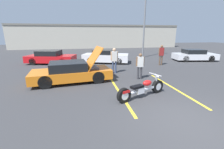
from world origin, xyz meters
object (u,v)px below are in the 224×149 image
light_pole (145,21)px  parked_car_mid_row (105,57)px  motorcycle (142,89)px  spectator_midground (140,64)px  spectator_by_show_car (114,58)px  parked_car_left_row (51,57)px  spectator_near_motorcycle (161,53)px  show_car_hood_open (72,72)px  parked_car_right_row (194,55)px

light_pole → parked_car_mid_row: size_ratio=1.59×
light_pole → motorcycle: 12.35m
parked_car_mid_row → spectator_midground: bearing=-58.9°
light_pole → motorcycle: light_pole is taller
spectator_by_show_car → spectator_midground: bearing=-54.4°
parked_car_left_row → spectator_near_motorcycle: size_ratio=2.61×
motorcycle → spectator_by_show_car: (-0.32, 4.35, 0.68)m
show_car_hood_open → spectator_by_show_car: (2.80, 1.46, 0.48)m
spectator_midground → spectator_by_show_car: bearing=125.6°
show_car_hood_open → parked_car_mid_row: (2.79, 5.52, 0.01)m
parked_car_left_row → spectator_by_show_car: size_ratio=2.61×
light_pole → spectator_by_show_car: 8.68m
parked_car_left_row → spectator_by_show_car: 6.89m
parked_car_left_row → spectator_near_motorcycle: (9.71, -2.66, 0.48)m
parked_car_left_row → spectator_midground: size_ratio=2.91×
light_pole → spectator_by_show_car: light_pole is taller
motorcycle → parked_car_mid_row: bearing=70.1°
parked_car_mid_row → light_pole: bearing=45.8°
light_pole → show_car_hood_open: light_pole is taller
show_car_hood_open → spectator_near_motorcycle: bearing=17.4°
show_car_hood_open → light_pole: bearing=38.9°
parked_car_mid_row → spectator_midground: 5.92m
spectator_by_show_car → spectator_near_motorcycle: bearing=22.9°
parked_car_mid_row → spectator_near_motorcycle: size_ratio=2.59×
parked_car_mid_row → spectator_near_motorcycle: (4.63, -2.11, 0.47)m
parked_car_left_row → parked_car_mid_row: (5.08, -0.55, 0.01)m
spectator_near_motorcycle → show_car_hood_open: bearing=-155.3°
parked_car_left_row → parked_car_mid_row: size_ratio=1.01×
parked_car_right_row → parked_car_mid_row: (-9.19, 0.63, 0.03)m
parked_car_right_row → parked_car_left_row: bearing=-175.0°
show_car_hood_open → parked_car_left_row: show_car_hood_open is taller
light_pole → show_car_hood_open: (-7.67, -7.99, -3.46)m
parked_car_left_row → parked_car_mid_row: parked_car_mid_row is taller
spectator_midground → parked_car_mid_row: bearing=102.1°
show_car_hood_open → spectator_by_show_car: size_ratio=2.60×
motorcycle → show_car_hood_open: 4.26m
parked_car_right_row → spectator_by_show_car: (-9.17, -3.44, 0.50)m
light_pole → parked_car_left_row: size_ratio=1.59×
spectator_near_motorcycle → spectator_by_show_car: size_ratio=1.00×
show_car_hood_open → parked_car_mid_row: bearing=56.0°
spectator_near_motorcycle → spectator_midground: size_ratio=1.12×
light_pole → show_car_hood_open: bearing=-133.8°
parked_car_right_row → parked_car_mid_row: size_ratio=0.95×
motorcycle → parked_car_mid_row: parked_car_mid_row is taller
show_car_hood_open → spectator_by_show_car: show_car_hood_open is taller
light_pole → show_car_hood_open: size_ratio=1.59×
parked_car_left_row → spectator_midground: bearing=-31.4°
show_car_hood_open → parked_car_right_row: 12.93m
motorcycle → parked_car_mid_row: (-0.33, 8.42, 0.22)m
parked_car_right_row → motorcycle: bearing=-128.9°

